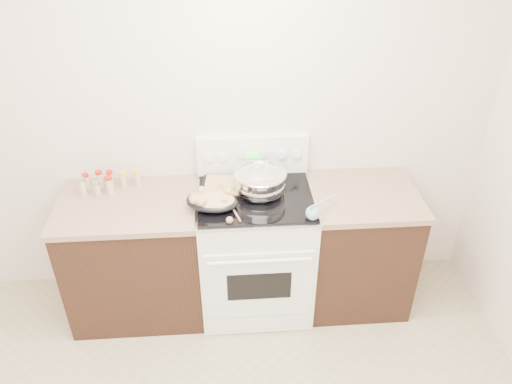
{
  "coord_description": "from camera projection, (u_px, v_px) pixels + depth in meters",
  "views": [
    {
      "loc": [
        0.16,
        -1.28,
        2.75
      ],
      "look_at": [
        0.35,
        1.37,
        1.0
      ],
      "focal_mm": 35.0,
      "sensor_mm": 36.0,
      "label": 1
    }
  ],
  "objects": [
    {
      "name": "mixing_bowl",
      "position": [
        260.0,
        183.0,
        3.23
      ],
      "size": [
        0.34,
        0.34,
        0.2
      ],
      "color": "silver",
      "rests_on": "kitchen_range"
    },
    {
      "name": "counter_left",
      "position": [
        137.0,
        256.0,
        3.48
      ],
      "size": [
        0.93,
        0.67,
        0.92
      ],
      "color": "black",
      "rests_on": "ground"
    },
    {
      "name": "baking_sheet",
      "position": [
        232.0,
        186.0,
        3.31
      ],
      "size": [
        0.42,
        0.31,
        0.06
      ],
      "color": "black",
      "rests_on": "kitchen_range"
    },
    {
      "name": "wooden_spoon",
      "position": [
        231.0,
        217.0,
        3.04
      ],
      "size": [
        0.09,
        0.25,
        0.04
      ],
      "color": "#B87D54",
      "rests_on": "kitchen_range"
    },
    {
      "name": "roasting_pan",
      "position": [
        211.0,
        200.0,
        3.12
      ],
      "size": [
        0.38,
        0.31,
        0.12
      ],
      "color": "black",
      "rests_on": "kitchen_range"
    },
    {
      "name": "kitchen_range",
      "position": [
        255.0,
        248.0,
        3.51
      ],
      "size": [
        0.78,
        0.73,
        1.22
      ],
      "color": "white",
      "rests_on": "ground"
    },
    {
      "name": "spice_jars",
      "position": [
        106.0,
        182.0,
        3.32
      ],
      "size": [
        0.39,
        0.15,
        0.13
      ],
      "color": "#BFB28C",
      "rests_on": "counter_left"
    },
    {
      "name": "room_shell",
      "position": [
        180.0,
        246.0,
        1.64
      ],
      "size": [
        4.1,
        3.6,
        2.75
      ],
      "color": "silver",
      "rests_on": "ground"
    },
    {
      "name": "blue_ladle",
      "position": [
        314.0,
        212.0,
        3.04
      ],
      "size": [
        0.23,
        0.23,
        0.11
      ],
      "color": "#7DA5BB",
      "rests_on": "kitchen_range"
    },
    {
      "name": "counter_right",
      "position": [
        357.0,
        246.0,
        3.58
      ],
      "size": [
        0.73,
        0.67,
        0.92
      ],
      "color": "black",
      "rests_on": "ground"
    }
  ]
}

